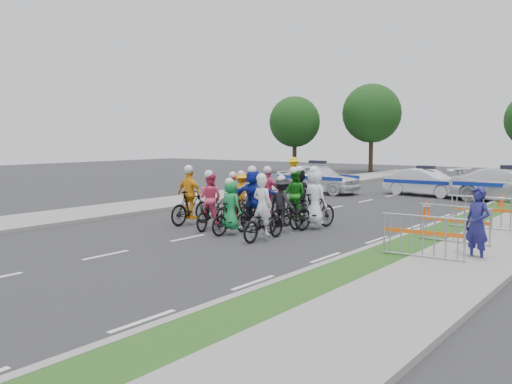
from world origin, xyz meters
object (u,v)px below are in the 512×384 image
Objects in this scene: rider_3 at (190,202)px; rider_8 at (295,203)px; rider_9 at (269,199)px; rider_1 at (231,212)px; rider_7 at (315,205)px; parked_bike at (260,188)px; rider_0 at (263,218)px; barrier_1 at (454,226)px; rider_4 at (283,210)px; cone_1 at (501,201)px; cone_0 at (427,208)px; rider_11 at (300,196)px; tree_0 at (295,122)px; police_car_1 at (426,182)px; spectator_0 at (477,225)px; rider_6 at (234,205)px; rider_10 at (242,199)px; police_car_2 at (511,186)px; marshal_hiviz at (294,175)px; barrier_0 at (423,239)px; barrier_2 at (483,214)px; rider_2 at (211,207)px; rider_5 at (253,201)px; police_car_0 at (318,178)px; tree_3 at (372,113)px.

rider_3 is 3.55m from rider_8.
rider_1 is at bearing 105.69° from rider_9.
rider_3 is at bearing 60.36° from rider_9.
parked_bike is at bearing -33.75° from rider_7.
rider_0 is at bearing 122.86° from rider_9.
rider_4 is at bearing -172.43° from barrier_1.
rider_0 reaches higher than cone_1.
rider_0 is at bearing -108.25° from cone_1.
barrier_1 is 5.65m from cone_0.
rider_11 is 0.30× the size of tree_0.
spectator_0 is (6.31, -14.29, 0.22)m from police_car_1.
rider_4 is at bearing -76.84° from rider_0.
rider_11 is at bearing 175.58° from spectator_0.
rider_6 is 2.55× the size of cone_1.
rider_9 reaches higher than police_car_1.
rider_10 is at bearing 175.63° from police_car_1.
rider_6 reaches higher than police_car_1.
rider_3 is (-2.37, 0.77, 0.09)m from rider_1.
police_car_1 is (3.15, 13.91, -0.09)m from rider_3.
police_car_2 is 23.63m from tree_0.
rider_9 is (-2.26, 3.51, 0.10)m from rider_0.
police_car_1 is 15.63m from spectator_0.
marshal_hiviz reaches higher than barrier_1.
spectator_0 is (7.36, -4.00, 0.10)m from rider_11.
cone_0 is (9.17, -5.39, -0.60)m from marshal_hiviz.
rider_4 is at bearing -170.30° from rider_3.
spectator_0 reaches higher than cone_0.
barrier_0 and barrier_2 have the same top height.
rider_3 is at bearing -14.71° from rider_0.
tree_0 is (-15.61, 25.41, 3.49)m from rider_4.
rider_9 is at bearing -106.01° from rider_2.
rider_7 is 1.03× the size of rider_8.
rider_5 is 1.01× the size of barrier_2.
rider_3 is 15.07m from police_car_2.
rider_8 is (1.54, 2.60, 0.01)m from rider_2.
rider_9 reaches higher than police_car_2.
marshal_hiviz reaches higher than rider_6.
police_car_0 reaches higher than cone_0.
rider_7 reaches higher than rider_2.
rider_7 is at bearing 173.22° from police_car_2.
rider_3 is 3.40m from rider_4.
police_car_1 reaches higher than barrier_1.
rider_2 reaches higher than barrier_1.
police_car_0 is 9.70m from cone_0.
rider_4 is at bearing -119.17° from rider_1.
tree_3 is (-3.99, 18.30, 3.95)m from marshal_hiviz.
police_car_0 is (-2.80, 10.63, 0.20)m from rider_6.
tree_0 is (-19.78, 15.42, 3.85)m from cone_1.
rider_5 is at bearing -72.40° from tree_3.
rider_6 is 0.43× the size of police_car_1.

